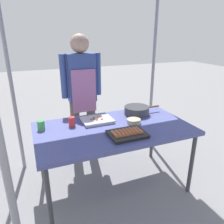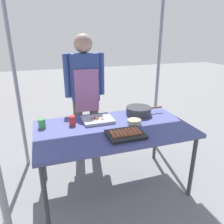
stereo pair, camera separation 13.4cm
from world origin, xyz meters
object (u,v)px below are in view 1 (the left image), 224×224
at_px(condiment_bowl, 134,121).
at_px(drink_cup_by_wok, 72,122).
at_px(tray_grilled_sausages, 127,134).
at_px(cooking_wok, 137,110).
at_px(vendor_woman, 82,89).
at_px(drink_cup_near_edge, 41,125).
at_px(stall_table, 114,132).
at_px(tray_meat_skewers, 97,120).

distance_m(condiment_bowl, drink_cup_by_wok, 0.66).
xyz_separation_m(tray_grilled_sausages, cooking_wok, (0.36, 0.48, 0.03)).
distance_m(tray_grilled_sausages, condiment_bowl, 0.32).
bearing_deg(drink_cup_by_wok, vendor_woman, 64.61).
relative_size(condiment_bowl, drink_cup_near_edge, 1.57).
height_order(cooking_wok, vendor_woman, vendor_woman).
relative_size(stall_table, tray_meat_skewers, 4.78).
relative_size(stall_table, condiment_bowl, 10.73).
bearing_deg(tray_grilled_sausages, tray_meat_skewers, 109.32).
xyz_separation_m(cooking_wok, drink_cup_near_edge, (-1.11, -0.03, -0.00)).
height_order(condiment_bowl, vendor_woman, vendor_woman).
relative_size(stall_table, drink_cup_near_edge, 16.82).
height_order(cooking_wok, condiment_bowl, cooking_wok).
height_order(drink_cup_near_edge, vendor_woman, vendor_woman).
bearing_deg(drink_cup_by_wok, drink_cup_near_edge, 174.63).
bearing_deg(vendor_woman, tray_grilled_sausages, 100.27).
xyz_separation_m(drink_cup_by_wok, vendor_woman, (0.26, 0.55, 0.19)).
distance_m(cooking_wok, condiment_bowl, 0.28).
xyz_separation_m(stall_table, tray_grilled_sausages, (0.04, -0.24, 0.07)).
relative_size(stall_table, tray_grilled_sausages, 4.52).
bearing_deg(drink_cup_near_edge, stall_table, -17.19).
distance_m(cooking_wok, drink_cup_near_edge, 1.11).
xyz_separation_m(cooking_wok, vendor_woman, (-0.54, 0.50, 0.19)).
xyz_separation_m(tray_grilled_sausages, condiment_bowl, (0.20, 0.25, 0.00)).
relative_size(stall_table, cooking_wok, 3.51).
distance_m(tray_meat_skewers, drink_cup_by_wok, 0.29).
xyz_separation_m(stall_table, vendor_woman, (-0.14, 0.74, 0.30)).
bearing_deg(drink_cup_by_wok, tray_grilled_sausages, -44.03).
xyz_separation_m(condiment_bowl, vendor_woman, (-0.38, 0.73, 0.22)).
height_order(drink_cup_near_edge, drink_cup_by_wok, drink_cup_by_wok).
xyz_separation_m(condiment_bowl, drink_cup_by_wok, (-0.64, 0.18, 0.03)).
bearing_deg(tray_grilled_sausages, drink_cup_near_edge, 148.71).
xyz_separation_m(cooking_wok, condiment_bowl, (-0.16, -0.23, -0.03)).
relative_size(stall_table, vendor_woman, 0.96).
distance_m(stall_table, cooking_wok, 0.48).
height_order(tray_grilled_sausages, tray_meat_skewers, tray_grilled_sausages).
height_order(tray_meat_skewers, condiment_bowl, condiment_bowl).
relative_size(drink_cup_near_edge, vendor_woman, 0.06).
bearing_deg(tray_grilled_sausages, condiment_bowl, 51.35).
relative_size(drink_cup_by_wok, vendor_woman, 0.06).
bearing_deg(cooking_wok, stall_table, -148.43).
bearing_deg(condiment_bowl, drink_cup_near_edge, 167.82).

